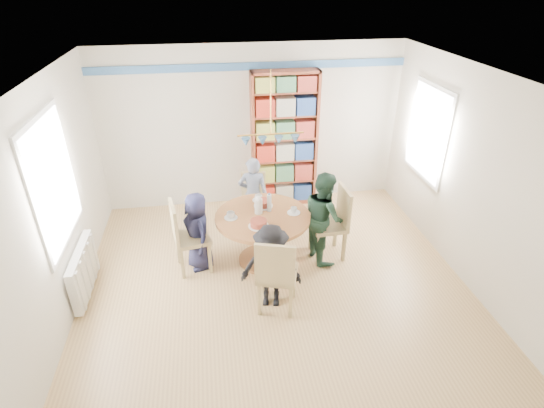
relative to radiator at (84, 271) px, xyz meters
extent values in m
plane|color=tan|center=(2.42, -0.30, -0.35)|extent=(5.00, 5.00, 0.00)
plane|color=white|center=(2.42, -0.30, 2.35)|extent=(5.00, 5.00, 0.00)
plane|color=silver|center=(2.42, 2.20, 1.00)|extent=(5.00, 0.00, 5.00)
plane|color=silver|center=(2.42, -2.80, 1.00)|extent=(5.00, 0.00, 5.00)
plane|color=silver|center=(-0.08, -0.30, 1.00)|extent=(0.00, 5.00, 5.00)
plane|color=silver|center=(4.92, -0.30, 1.00)|extent=(0.00, 5.00, 5.00)
cube|color=#366195|center=(2.42, 2.18, 2.00)|extent=(5.00, 0.02, 0.12)
cube|color=white|center=(-0.07, 0.00, 1.25)|extent=(0.03, 1.32, 1.52)
cube|color=white|center=(-0.05, 0.00, 1.25)|extent=(0.01, 1.20, 1.40)
cube|color=white|center=(4.90, 1.00, 1.20)|extent=(0.03, 1.12, 1.42)
cube|color=white|center=(4.88, 1.00, 1.20)|extent=(0.01, 1.00, 1.30)
cylinder|color=gold|center=(2.42, 0.20, 1.98)|extent=(0.01, 0.01, 0.75)
cylinder|color=gold|center=(2.42, 0.20, 1.60)|extent=(0.80, 0.02, 0.02)
cone|color=teal|center=(2.12, 0.20, 1.52)|extent=(0.11, 0.11, 0.10)
cone|color=teal|center=(2.32, 0.20, 1.52)|extent=(0.11, 0.11, 0.10)
cone|color=teal|center=(2.52, 0.20, 1.52)|extent=(0.11, 0.11, 0.10)
cone|color=teal|center=(2.72, 0.20, 1.52)|extent=(0.11, 0.11, 0.10)
cube|color=silver|center=(0.00, 0.00, 0.00)|extent=(0.10, 1.00, 0.60)
cube|color=silver|center=(0.06, -0.40, 0.00)|extent=(0.02, 0.06, 0.56)
cube|color=silver|center=(0.06, -0.20, 0.00)|extent=(0.02, 0.06, 0.56)
cube|color=silver|center=(0.06, 0.00, 0.00)|extent=(0.02, 0.06, 0.56)
cube|color=silver|center=(0.06, 0.20, 0.00)|extent=(0.02, 0.06, 0.56)
cube|color=silver|center=(0.06, 0.40, 0.00)|extent=(0.02, 0.06, 0.56)
cylinder|color=brown|center=(2.32, 0.34, 0.37)|extent=(1.30, 1.30, 0.05)
cylinder|color=brown|center=(2.32, 0.34, 0.00)|extent=(0.16, 0.16, 0.70)
cylinder|color=brown|center=(2.32, 0.34, -0.33)|extent=(0.70, 0.70, 0.04)
cube|color=tan|center=(1.36, 0.32, 0.14)|extent=(0.54, 0.54, 0.05)
cube|color=tan|center=(1.15, 0.29, 0.42)|extent=(0.13, 0.46, 0.55)
cube|color=tan|center=(1.57, 0.18, -0.11)|extent=(0.05, 0.05, 0.47)
cube|color=tan|center=(1.50, 0.54, -0.11)|extent=(0.05, 0.05, 0.47)
cube|color=tan|center=(1.21, 0.11, -0.11)|extent=(0.05, 0.05, 0.47)
cube|color=tan|center=(1.14, 0.47, -0.11)|extent=(0.05, 0.05, 0.47)
cube|color=tan|center=(3.26, 0.34, 0.15)|extent=(0.49, 0.49, 0.06)
cube|color=tan|center=(3.47, 0.34, 0.43)|extent=(0.06, 0.47, 0.56)
cube|color=tan|center=(3.06, 0.52, -0.11)|extent=(0.05, 0.05, 0.48)
cube|color=tan|center=(3.07, 0.14, -0.11)|extent=(0.05, 0.05, 0.48)
cube|color=tan|center=(3.44, 0.53, -0.11)|extent=(0.05, 0.05, 0.48)
cube|color=tan|center=(3.45, 0.15, -0.11)|extent=(0.05, 0.05, 0.48)
cube|color=tan|center=(2.31, 1.31, 0.06)|extent=(0.44, 0.44, 0.05)
cube|color=tan|center=(2.33, 1.48, 0.29)|extent=(0.39, 0.10, 0.46)
cube|color=tan|center=(2.13, 1.18, -0.15)|extent=(0.04, 0.04, 0.40)
cube|color=tan|center=(2.43, 1.13, -0.15)|extent=(0.04, 0.04, 0.40)
cube|color=tan|center=(2.18, 1.49, -0.15)|extent=(0.04, 0.04, 0.40)
cube|color=tan|center=(2.48, 1.44, -0.15)|extent=(0.04, 0.04, 0.40)
cube|color=tan|center=(2.37, -0.61, 0.15)|extent=(0.58, 0.58, 0.06)
cube|color=tan|center=(2.31, -0.81, 0.42)|extent=(0.45, 0.18, 0.55)
cube|color=tan|center=(2.60, -0.49, -0.11)|extent=(0.06, 0.06, 0.47)
cube|color=tan|center=(2.25, -0.38, -0.11)|extent=(0.06, 0.06, 0.47)
cube|color=tan|center=(2.49, -0.85, -0.11)|extent=(0.06, 0.06, 0.47)
cube|color=tan|center=(2.13, -0.74, -0.11)|extent=(0.06, 0.06, 0.47)
imported|color=#181935|center=(1.44, 0.36, 0.22)|extent=(0.52, 0.64, 1.13)
imported|color=#172F22|center=(3.18, 0.31, 0.32)|extent=(0.61, 0.72, 1.33)
imported|color=gray|center=(2.29, 1.20, 0.27)|extent=(0.49, 0.36, 1.23)
imported|color=black|center=(2.30, -0.56, 0.21)|extent=(0.80, 0.57, 1.13)
cube|color=brown|center=(2.40, 2.04, 0.80)|extent=(0.04, 0.33, 2.31)
cube|color=brown|center=(3.45, 2.04, 0.80)|extent=(0.04, 0.33, 2.31)
cube|color=brown|center=(2.93, 2.04, 1.93)|extent=(1.10, 0.33, 0.04)
cube|color=brown|center=(2.93, 2.04, -0.32)|extent=(1.10, 0.33, 0.07)
cube|color=brown|center=(2.93, 2.19, 0.80)|extent=(1.10, 0.02, 2.31)
cube|color=brown|center=(2.93, 2.04, 0.09)|extent=(1.03, 0.31, 0.03)
cube|color=brown|center=(2.93, 2.04, 0.47)|extent=(1.03, 0.31, 0.03)
cube|color=brown|center=(2.93, 2.04, 0.86)|extent=(1.03, 0.31, 0.03)
cube|color=brown|center=(2.93, 2.04, 1.24)|extent=(1.03, 0.31, 0.03)
cube|color=brown|center=(2.93, 2.04, 1.63)|extent=(1.03, 0.31, 0.03)
cube|color=#B22B1B|center=(2.60, 2.02, -0.14)|extent=(0.30, 0.24, 0.29)
cube|color=beige|center=(2.93, 2.02, -0.14)|extent=(0.30, 0.24, 0.29)
cube|color=navy|center=(3.26, 2.02, -0.14)|extent=(0.30, 0.24, 0.29)
cube|color=#B5BB4A|center=(2.60, 2.02, 0.25)|extent=(0.30, 0.24, 0.29)
cube|color=#457D56|center=(2.93, 2.02, 0.25)|extent=(0.30, 0.24, 0.29)
cube|color=#9A342A|center=(3.26, 2.02, 0.25)|extent=(0.30, 0.24, 0.29)
cube|color=#B22B1B|center=(2.60, 2.02, 0.63)|extent=(0.30, 0.24, 0.29)
cube|color=beige|center=(2.93, 2.02, 0.63)|extent=(0.30, 0.24, 0.29)
cube|color=navy|center=(3.26, 2.02, 0.63)|extent=(0.30, 0.24, 0.29)
cube|color=#B5BB4A|center=(2.60, 2.02, 1.01)|extent=(0.30, 0.24, 0.29)
cube|color=#457D56|center=(2.93, 2.02, 1.01)|extent=(0.30, 0.24, 0.29)
cube|color=#9A342A|center=(3.26, 2.02, 1.01)|extent=(0.30, 0.24, 0.29)
cube|color=#B22B1B|center=(2.60, 2.02, 1.40)|extent=(0.30, 0.24, 0.29)
cube|color=beige|center=(2.93, 2.02, 1.40)|extent=(0.30, 0.24, 0.29)
cube|color=navy|center=(3.26, 2.02, 1.40)|extent=(0.30, 0.24, 0.29)
cube|color=#B5BB4A|center=(2.60, 2.02, 1.76)|extent=(0.30, 0.24, 0.24)
cube|color=#457D56|center=(2.93, 2.02, 1.76)|extent=(0.30, 0.24, 0.24)
cube|color=#9A342A|center=(3.26, 2.02, 1.76)|extent=(0.30, 0.24, 0.24)
cylinder|color=white|center=(2.28, 0.41, 0.51)|extent=(0.11, 0.11, 0.22)
sphere|color=white|center=(2.28, 0.41, 0.62)|extent=(0.08, 0.08, 0.08)
cylinder|color=silver|center=(2.43, 0.45, 0.53)|extent=(0.06, 0.06, 0.25)
cylinder|color=teal|center=(2.43, 0.45, 0.66)|extent=(0.03, 0.03, 0.03)
cylinder|color=white|center=(2.37, 0.59, 0.41)|extent=(0.27, 0.27, 0.01)
cylinder|color=brown|center=(2.37, 0.59, 0.45)|extent=(0.22, 0.22, 0.08)
cylinder|color=white|center=(2.24, 0.07, 0.41)|extent=(0.27, 0.27, 0.01)
cylinder|color=brown|center=(2.24, 0.07, 0.45)|extent=(0.22, 0.22, 0.08)
cylinder|color=white|center=(1.90, 0.34, 0.40)|extent=(0.18, 0.18, 0.01)
imported|color=white|center=(1.90, 0.34, 0.44)|extent=(0.11, 0.11, 0.09)
cylinder|color=white|center=(2.76, 0.34, 0.40)|extent=(0.18, 0.18, 0.01)
imported|color=white|center=(2.76, 0.34, 0.44)|extent=(0.09, 0.09, 0.08)
cylinder|color=white|center=(2.33, 0.77, 0.40)|extent=(0.18, 0.18, 0.01)
imported|color=white|center=(2.33, 0.77, 0.44)|extent=(0.11, 0.11, 0.09)
cylinder|color=white|center=(2.33, -0.09, 0.40)|extent=(0.18, 0.18, 0.01)
imported|color=white|center=(2.33, -0.09, 0.44)|extent=(0.09, 0.09, 0.08)
camera|label=1|loc=(1.68, -4.56, 3.34)|focal=28.00mm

